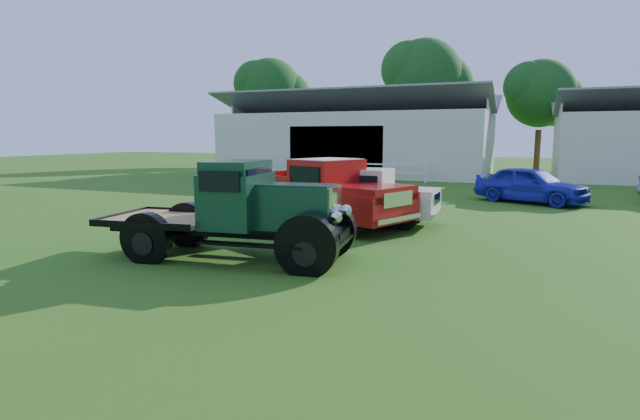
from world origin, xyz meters
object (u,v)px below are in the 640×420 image
at_px(vintage_flatbed, 233,210).
at_px(white_pickup, 366,196).
at_px(red_pickup, 324,192).
at_px(misc_car_blue, 531,185).

height_order(vintage_flatbed, white_pickup, vintage_flatbed).
xyz_separation_m(red_pickup, white_pickup, (1.01, 0.96, -0.19)).
height_order(red_pickup, misc_car_blue, red_pickup).
height_order(red_pickup, white_pickup, red_pickup).
xyz_separation_m(vintage_flatbed, misc_car_blue, (6.02, 12.45, -0.33)).
height_order(vintage_flatbed, misc_car_blue, vintage_flatbed).
distance_m(vintage_flatbed, red_pickup, 4.52).
relative_size(vintage_flatbed, red_pickup, 0.97).
bearing_deg(white_pickup, vintage_flatbed, -103.06).
xyz_separation_m(vintage_flatbed, white_pickup, (1.31, 5.47, -0.25)).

